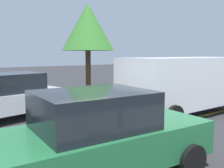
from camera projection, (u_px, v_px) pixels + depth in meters
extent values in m
plane|color=#2D2D30|center=(94.00, 142.00, 6.76)|extent=(80.00, 80.00, 0.00)
cube|color=#E0D14C|center=(170.00, 124.00, 8.51)|extent=(28.00, 0.16, 0.01)
cube|color=white|center=(184.00, 81.00, 9.66)|extent=(5.22, 2.04, 1.82)
cube|color=black|center=(215.00, 69.00, 10.85)|extent=(0.18, 1.84, 0.80)
cylinder|color=black|center=(190.00, 97.00, 11.61)|extent=(0.76, 0.27, 0.76)
cylinder|color=black|center=(131.00, 106.00, 9.52)|extent=(0.76, 0.27, 0.76)
cylinder|color=black|center=(173.00, 117.00, 7.92)|extent=(0.76, 0.27, 0.76)
cube|color=#B7BABF|center=(5.00, 102.00, 9.01)|extent=(4.57, 2.62, 0.66)
cube|color=black|center=(10.00, 83.00, 9.08)|extent=(2.34, 1.97, 0.66)
cylinder|color=black|center=(55.00, 108.00, 9.50)|extent=(0.67, 0.34, 0.64)
cylinder|color=black|center=(30.00, 102.00, 10.73)|extent=(0.67, 0.34, 0.64)
cylinder|color=black|center=(208.00, 89.00, 14.43)|extent=(0.65, 0.24, 0.64)
cube|color=#236B3D|center=(103.00, 144.00, 4.78)|extent=(4.26, 2.02, 0.68)
cube|color=black|center=(93.00, 110.00, 4.59)|extent=(2.08, 1.69, 0.68)
cylinder|color=black|center=(133.00, 135.00, 6.33)|extent=(0.65, 0.26, 0.64)
cylinder|color=black|center=(191.00, 160.00, 4.84)|extent=(0.65, 0.26, 0.64)
cylinder|color=black|center=(15.00, 161.00, 4.81)|extent=(0.65, 0.26, 0.64)
cylinder|color=#513823|center=(88.00, 74.00, 13.56)|extent=(0.28, 0.28, 2.51)
cone|color=#387A2D|center=(88.00, 27.00, 13.27)|extent=(2.75, 2.75, 2.44)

